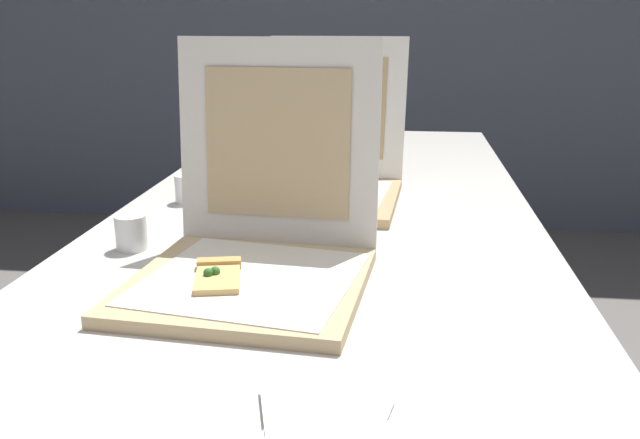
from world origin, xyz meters
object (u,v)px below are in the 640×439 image
object	(u,v)px
table	(321,239)
pizza_box_front	(254,249)
cup_white_mid	(188,189)
cup_white_far	(257,165)
pizza_box_middle	(322,175)
cup_white_near_center	(131,232)
napkin_pile	(324,420)

from	to	relation	value
table	pizza_box_front	size ratio (longest dim) A/B	5.72
pizza_box_front	cup_white_mid	bearing A→B (deg)	124.10
cup_white_far	pizza_box_middle	bearing A→B (deg)	-43.41
pizza_box_front	cup_white_mid	xyz separation A→B (m)	(-0.27, 0.48, -0.02)
cup_white_far	pizza_box_front	bearing A→B (deg)	-78.21
table	cup_white_far	size ratio (longest dim) A/B	36.82
cup_white_near_center	cup_white_mid	world-z (taller)	same
napkin_pile	cup_white_mid	bearing A→B (deg)	116.18
pizza_box_front	cup_white_mid	distance (m)	0.55
napkin_pile	pizza_box_front	bearing A→B (deg)	112.19
pizza_box_front	pizza_box_middle	xyz separation A→B (m)	(0.05, 0.57, -0.00)
cup_white_far	cup_white_mid	size ratio (longest dim) A/B	1.00
cup_white_near_center	pizza_box_front	bearing A→B (deg)	-25.89
pizza_box_middle	cup_white_near_center	bearing A→B (deg)	-122.50
cup_white_near_center	napkin_pile	distance (m)	0.69
pizza_box_front	napkin_pile	distance (m)	0.44
pizza_box_middle	cup_white_far	size ratio (longest dim) A/B	7.62
pizza_box_middle	cup_white_near_center	xyz separation A→B (m)	(-0.32, -0.44, -0.02)
cup_white_far	cup_white_near_center	distance (m)	0.64
cup_white_near_center	cup_white_mid	size ratio (longest dim) A/B	1.00
table	cup_white_mid	size ratio (longest dim) A/B	36.82
pizza_box_front	cup_white_far	distance (m)	0.78
cup_white_far	napkin_pile	bearing A→B (deg)	-74.48
cup_white_near_center	napkin_pile	size ratio (longest dim) A/B	0.41
napkin_pile	pizza_box_middle	bearing A→B (deg)	96.83
pizza_box_front	cup_white_near_center	bearing A→B (deg)	158.84
cup_white_far	cup_white_mid	distance (m)	0.31
cup_white_mid	pizza_box_front	bearing A→B (deg)	-60.63
pizza_box_middle	napkin_pile	size ratio (longest dim) A/B	3.14
table	napkin_pile	size ratio (longest dim) A/B	15.20
cup_white_near_center	cup_white_far	bearing A→B (deg)	80.08
cup_white_near_center	pizza_box_middle	bearing A→B (deg)	53.87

